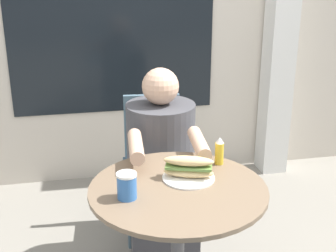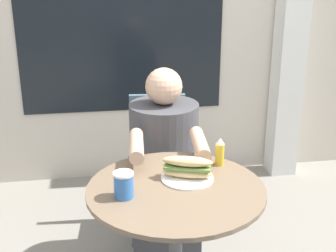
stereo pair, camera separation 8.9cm
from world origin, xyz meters
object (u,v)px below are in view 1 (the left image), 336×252
object	(u,v)px
seated_diner	(162,183)
condiment_bottle	(219,151)
diner_chair	(153,152)
drink_cup	(127,186)
cafe_table	(178,227)
sandwich_on_plate	(189,169)

from	to	relation	value
seated_diner	condiment_bottle	bearing A→B (deg)	122.80
diner_chair	drink_cup	xyz separation A→B (m)	(-0.27, -0.98, 0.29)
cafe_table	seated_diner	world-z (taller)	seated_diner
drink_cup	condiment_bottle	bearing A→B (deg)	27.80
seated_diner	cafe_table	bearing A→B (deg)	91.24
diner_chair	seated_diner	xyz separation A→B (m)	(-0.01, -0.35, -0.04)
seated_diner	drink_cup	size ratio (longest dim) A/B	10.22
drink_cup	cafe_table	bearing A→B (deg)	12.53
sandwich_on_plate	cafe_table	bearing A→B (deg)	-130.86
diner_chair	seated_diner	bearing A→B (deg)	93.03
drink_cup	condiment_bottle	size ratio (longest dim) A/B	0.81
sandwich_on_plate	drink_cup	bearing A→B (deg)	-156.79
diner_chair	seated_diner	world-z (taller)	seated_diner
cafe_table	condiment_bottle	bearing A→B (deg)	38.98
seated_diner	diner_chair	bearing A→B (deg)	-86.97
seated_diner	condiment_bottle	distance (m)	0.55
seated_diner	sandwich_on_plate	distance (m)	0.60
condiment_bottle	sandwich_on_plate	bearing A→B (deg)	-145.55
cafe_table	drink_cup	size ratio (longest dim) A/B	6.94
drink_cup	condiment_bottle	distance (m)	0.53
cafe_table	condiment_bottle	distance (m)	0.41
drink_cup	condiment_bottle	world-z (taller)	condiment_bottle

